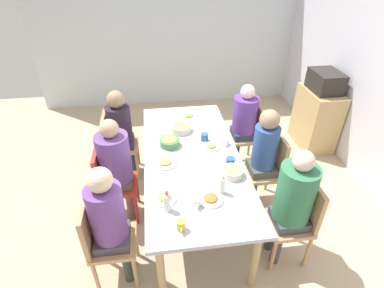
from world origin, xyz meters
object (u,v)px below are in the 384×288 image
(person_3, at_px, (116,162))
(plate_4, at_px, (165,198))
(chair_4, at_px, (116,142))
(plate_0, at_px, (211,199))
(chair_3, at_px, (111,181))
(side_cabinet, at_px, (316,118))
(cup_3, at_px, (197,202))
(cup_4, at_px, (225,142))
(dining_table, at_px, (192,161))
(person_0, at_px, (263,151))
(person_5, at_px, (293,199))
(chair_0, at_px, (269,167))
(bottle_0, at_px, (167,202))
(plate_2, at_px, (165,162))
(chair_2, at_px, (249,132))
(plate_1, at_px, (189,116))
(bowl_2, at_px, (170,142))
(bottle_1, at_px, (222,185))
(person_4, at_px, (121,127))
(cup_2, at_px, (205,137))
(chair_5, at_px, (297,217))
(person_1, at_px, (109,218))
(chair_1, at_px, (103,238))
(plate_3, at_px, (211,146))
(cup_0, at_px, (230,161))
(person_2, at_px, (244,119))
(bowl_0, at_px, (181,127))
(microwave, at_px, (325,81))

(person_3, bearing_deg, plate_4, 37.52)
(chair_4, xyz_separation_m, plate_0, (1.45, 0.96, 0.26))
(chair_3, bearing_deg, side_cabinet, 110.73)
(plate_0, distance_m, cup_3, 0.15)
(cup_4, bearing_deg, plate_4, -42.79)
(person_3, height_order, side_cabinet, person_3)
(dining_table, distance_m, cup_4, 0.44)
(dining_table, bearing_deg, person_0, 90.00)
(dining_table, distance_m, chair_4, 1.19)
(person_3, xyz_separation_m, person_5, (0.77, 1.60, 0.01))
(chair_0, relative_size, bottle_0, 4.46)
(chair_0, distance_m, plate_2, 1.21)
(chair_2, bearing_deg, bottle_0, -38.37)
(plate_1, xyz_separation_m, bowl_2, (0.63, -0.29, 0.04))
(chair_0, distance_m, bottle_1, 0.98)
(person_0, bearing_deg, plate_4, -61.29)
(person_4, height_order, cup_3, person_4)
(chair_2, xyz_separation_m, cup_2, (0.50, -0.70, 0.29))
(dining_table, height_order, person_4, person_4)
(plate_2, relative_size, bottle_0, 1.21)
(person_5, bearing_deg, chair_5, 90.00)
(person_1, height_order, chair_5, person_1)
(bottle_0, bearing_deg, person_1, -87.21)
(plate_4, height_order, cup_4, cup_4)
(chair_1, bearing_deg, person_0, 114.57)
(person_5, relative_size, plate_4, 5.97)
(plate_3, bearing_deg, bottle_1, -3.12)
(chair_2, relative_size, plate_4, 4.24)
(person_0, bearing_deg, person_1, -64.22)
(dining_table, distance_m, cup_3, 0.74)
(cup_0, bearing_deg, chair_2, 151.90)
(plate_2, distance_m, plate_3, 0.57)
(person_2, xyz_separation_m, plate_3, (0.64, -0.57, 0.05))
(dining_table, distance_m, bowl_0, 0.54)
(cup_0, relative_size, bottle_1, 0.62)
(chair_5, bearing_deg, person_3, -114.53)
(chair_3, height_order, bottle_1, bottle_1)
(chair_1, xyz_separation_m, plate_1, (-1.62, 0.96, 0.26))
(person_2, xyz_separation_m, plate_0, (1.45, -0.73, 0.05))
(person_5, bearing_deg, plate_3, -147.77)
(person_1, height_order, cup_4, person_1)
(person_4, xyz_separation_m, cup_3, (1.50, 0.74, 0.07))
(person_5, xyz_separation_m, microwave, (-1.87, 1.24, 0.28))
(person_2, relative_size, plate_3, 5.70)
(bowl_0, relative_size, cup_4, 1.97)
(chair_4, relative_size, bottle_0, 4.46)
(person_4, xyz_separation_m, plate_0, (1.45, 0.87, 0.04))
(plate_2, height_order, side_cabinet, side_cabinet)
(person_2, relative_size, chair_4, 1.33)
(plate_0, relative_size, plate_2, 0.94)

